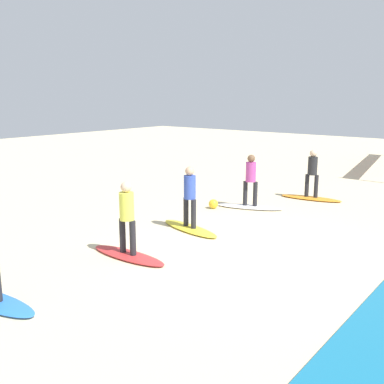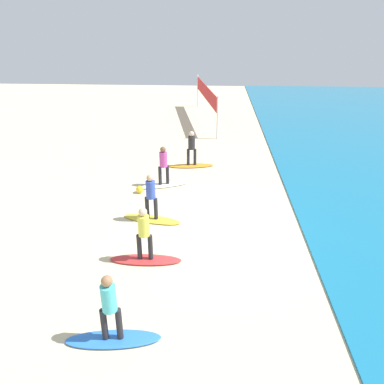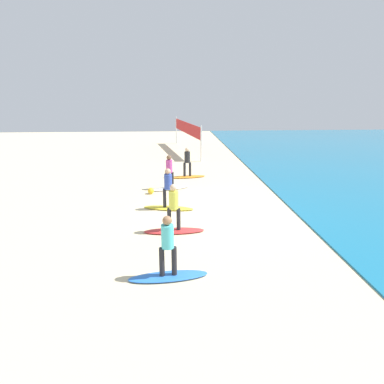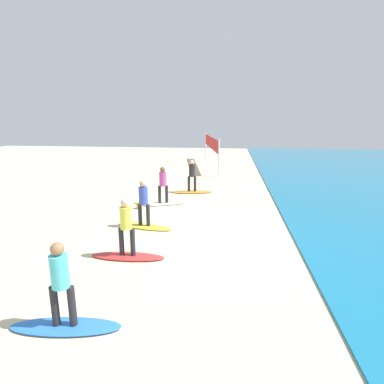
{
  "view_description": "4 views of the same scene",
  "coord_description": "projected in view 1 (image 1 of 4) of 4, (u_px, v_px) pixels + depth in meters",
  "views": [
    {
      "loc": [
        8.52,
        5.11,
        3.57
      ],
      "look_at": [
        -0.06,
        -1.74,
        1.16
      ],
      "focal_mm": 41.67,
      "sensor_mm": 36.0,
      "label": 1
    },
    {
      "loc": [
        11.22,
        0.03,
        6.44
      ],
      "look_at": [
        -0.1,
        -0.68,
        1.28
      ],
      "focal_mm": 35.68,
      "sensor_mm": 36.0,
      "label": 2
    },
    {
      "loc": [
        13.0,
        -1.95,
        4.67
      ],
      "look_at": [
        0.32,
        -1.17,
        0.94
      ],
      "focal_mm": 31.75,
      "sensor_mm": 36.0,
      "label": 3
    },
    {
      "loc": [
        9.76,
        0.88,
        3.85
      ],
      "look_at": [
        -0.86,
        -0.44,
        1.26
      ],
      "focal_mm": 28.88,
      "sensor_mm": 36.0,
      "label": 4
    }
  ],
  "objects": [
    {
      "name": "surfer_yellow",
      "position": [
        190.0,
        192.0,
        11.77
      ],
      "size": [
        0.32,
        0.45,
        1.64
      ],
      "color": "#232328",
      "rests_on": "surfboard_yellow"
    },
    {
      "name": "surfboard_red",
      "position": [
        128.0,
        255.0,
        9.98
      ],
      "size": [
        0.6,
        2.11,
        0.09
      ],
      "primitive_type": "ellipsoid",
      "rotation": [
        0.0,
        0.0,
        1.59
      ],
      "color": "red",
      "rests_on": "ground"
    },
    {
      "name": "surfer_white",
      "position": [
        251.0,
        176.0,
        14.07
      ],
      "size": [
        0.32,
        0.44,
        1.64
      ],
      "color": "#232328",
      "rests_on": "surfboard_white"
    },
    {
      "name": "ground_plane",
      "position": [
        249.0,
        251.0,
        10.38
      ],
      "size": [
        60.0,
        60.0,
        0.0
      ],
      "primitive_type": "plane",
      "color": "beige"
    },
    {
      "name": "surfboard_yellow",
      "position": [
        190.0,
        228.0,
        11.98
      ],
      "size": [
        0.99,
        2.17,
        0.09
      ],
      "primitive_type": "ellipsoid",
      "rotation": [
        0.0,
        0.0,
        1.36
      ],
      "color": "yellow",
      "rests_on": "ground"
    },
    {
      "name": "surfer_red",
      "position": [
        127.0,
        213.0,
        9.77
      ],
      "size": [
        0.32,
        0.46,
        1.64
      ],
      "color": "#232328",
      "rests_on": "surfboard_red"
    },
    {
      "name": "surfboard_white",
      "position": [
        250.0,
        207.0,
        14.28
      ],
      "size": [
        1.26,
        2.16,
        0.09
      ],
      "primitive_type": "ellipsoid",
      "rotation": [
        0.0,
        0.0,
        1.93
      ],
      "color": "white",
      "rests_on": "ground"
    },
    {
      "name": "surfer_orange",
      "position": [
        312.0,
        170.0,
        15.27
      ],
      "size": [
        0.32,
        0.46,
        1.64
      ],
      "color": "#232328",
      "rests_on": "surfboard_orange"
    },
    {
      "name": "surfboard_orange",
      "position": [
        311.0,
        198.0,
        15.48
      ],
      "size": [
        0.88,
        2.16,
        0.09
      ],
      "primitive_type": "ellipsoid",
      "rotation": [
        0.0,
        0.0,
        1.73
      ],
      "color": "orange",
      "rests_on": "ground"
    },
    {
      "name": "beach_ball",
      "position": [
        213.0,
        204.0,
        14.21
      ],
      "size": [
        0.3,
        0.3,
        0.3
      ],
      "primitive_type": "sphere",
      "color": "yellow",
      "rests_on": "ground"
    }
  ]
}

